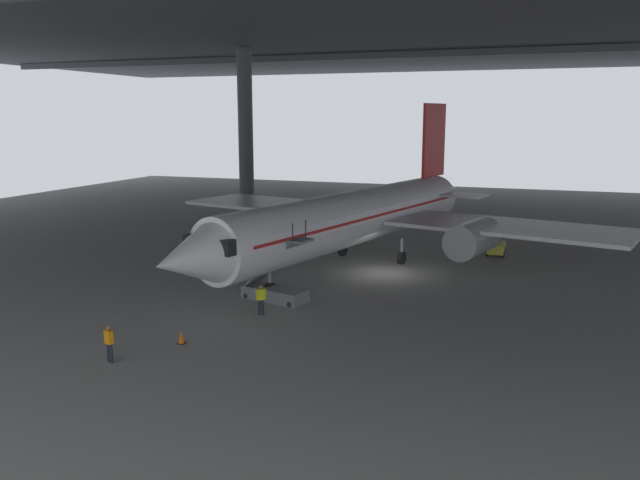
% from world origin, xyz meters
% --- Properties ---
extents(ground_plane, '(110.00, 110.00, 0.00)m').
position_xyz_m(ground_plane, '(0.00, 0.00, 0.00)').
color(ground_plane, gray).
extents(hangar_structure, '(121.00, 99.00, 18.25)m').
position_xyz_m(hangar_structure, '(-0.06, 13.75, 17.62)').
color(hangar_structure, '#4C4F54').
rests_on(hangar_structure, ground_plane).
extents(airplane_main, '(34.63, 35.18, 11.19)m').
position_xyz_m(airplane_main, '(-2.46, 1.66, 3.40)').
color(airplane_main, white).
rests_on(airplane_main, ground_plane).
extents(boarding_stairs, '(4.36, 2.39, 4.60)m').
position_xyz_m(boarding_stairs, '(-4.38, -8.05, 0.73)').
color(boarding_stairs, slate).
rests_on(boarding_stairs, ground_plane).
extents(crew_worker_near_nose, '(0.53, 0.31, 1.63)m').
position_xyz_m(crew_worker_near_nose, '(-7.26, -18.92, 0.93)').
color(crew_worker_near_nose, '#232838').
rests_on(crew_worker_near_nose, ground_plane).
extents(crew_worker_by_stairs, '(0.47, 0.38, 1.60)m').
position_xyz_m(crew_worker_by_stairs, '(-4.01, -10.84, 0.91)').
color(crew_worker_by_stairs, '#232838').
rests_on(crew_worker_by_stairs, ground_plane).
extents(traffic_cone_orange, '(0.36, 0.36, 0.60)m').
position_xyz_m(traffic_cone_orange, '(-5.64, -15.97, 0.29)').
color(traffic_cone_orange, black).
rests_on(traffic_cone_orange, ground_plane).
extents(baggage_tug, '(1.28, 2.20, 0.90)m').
position_xyz_m(baggage_tug, '(6.37, 8.36, 0.53)').
color(baggage_tug, yellow).
rests_on(baggage_tug, ground_plane).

